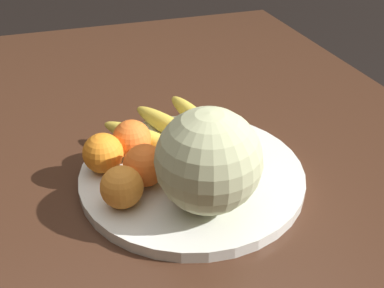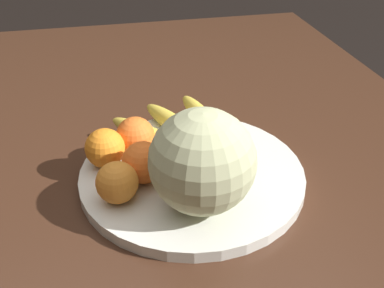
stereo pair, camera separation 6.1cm
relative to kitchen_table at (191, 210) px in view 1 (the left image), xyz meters
name	(u,v)px [view 1 (the left image)]	position (x,y,z in m)	size (l,w,h in m)	color
kitchen_table	(191,210)	(0.00, 0.00, 0.00)	(1.63, 1.05, 0.77)	#3D2316
fruit_bowl	(192,174)	(0.02, -0.01, 0.10)	(0.37, 0.37, 0.02)	silver
melon	(209,161)	(0.11, -0.01, 0.18)	(0.15, 0.15, 0.15)	#B2B789
banana_bunch	(172,128)	(-0.09, -0.01, 0.12)	(0.23, 0.21, 0.03)	brown
orange_front_left	(122,187)	(0.07, -0.13, 0.14)	(0.06, 0.06, 0.06)	orange
orange_front_right	(132,139)	(-0.05, -0.09, 0.14)	(0.07, 0.07, 0.07)	orange
orange_mid_center	(103,153)	(-0.02, -0.14, 0.14)	(0.07, 0.07, 0.07)	orange
orange_back_left	(145,165)	(0.03, -0.08, 0.14)	(0.07, 0.07, 0.07)	orange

